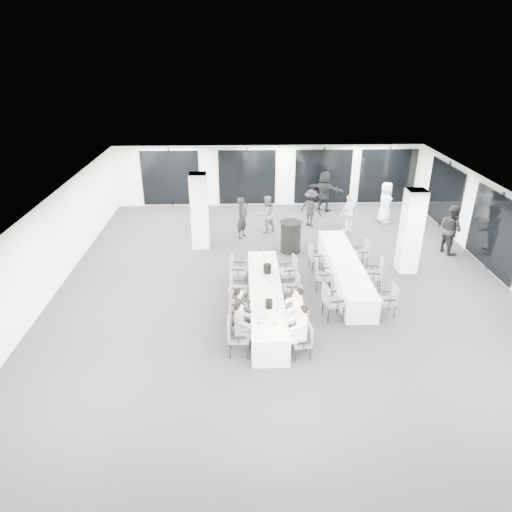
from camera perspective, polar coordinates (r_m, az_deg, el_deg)
The scene contains 43 objects.
room at distance 14.87m, azimuth 6.58°, elevation 3.02°, with size 14.04×16.04×2.84m.
column_left at distance 16.73m, azimuth -7.08°, elevation 5.57°, with size 0.60×0.60×2.80m, color white.
column_right at distance 15.60m, azimuth 18.79°, elevation 2.92°, with size 0.60×0.60×2.80m, color white.
banquet_table_main at distance 12.87m, azimuth 1.21°, elevation -5.53°, with size 0.90×5.00×0.75m, color silver.
banquet_table_side at distance 14.73m, azimuth 10.98°, elevation -1.85°, with size 0.90×5.00×0.75m, color silver.
cocktail_table at distance 16.54m, azimuth 4.35°, elevation 2.42°, with size 0.83×0.83×1.15m.
chair_main_left_near at distance 11.15m, azimuth -2.62°, elevation -9.70°, with size 0.52×0.58×1.00m.
chair_main_left_second at distance 11.74m, azimuth -2.55°, elevation -7.99°, with size 0.48×0.53×0.92m.
chair_main_left_mid at distance 12.39m, azimuth -2.57°, elevation -5.78°, with size 0.56×0.61×1.02m.
chair_main_left_fourth at distance 13.22m, azimuth -2.51°, elevation -3.86°, with size 0.52×0.57×0.94m.
chair_main_left_far at distance 14.16m, azimuth -2.51°, elevation -1.55°, with size 0.58×0.63×1.03m.
chair_main_right_near at distance 11.15m, azimuth 6.10°, elevation -10.31°, with size 0.48×0.53×0.87m.
chair_main_right_second at distance 11.83m, azimuth 5.57°, elevation -7.99°, with size 0.49×0.53×0.87m.
chair_main_right_mid at distance 12.63m, azimuth 5.05°, elevation -5.58°, with size 0.50×0.54×0.89m.
chair_main_right_fourth at distance 13.37m, azimuth 4.65°, elevation -3.64°, with size 0.50×0.55×0.91m.
chair_main_right_far at distance 14.18m, azimuth 4.27°, elevation -1.66°, with size 0.57×0.61×0.99m.
chair_side_left_near at distance 12.64m, azimuth 9.31°, elevation -5.40°, with size 0.61×0.65×1.03m.
chair_side_left_mid at distance 14.06m, azimuth 8.13°, elevation -2.19°, with size 0.55×0.59×0.96m.
chair_side_left_far at distance 15.34m, azimuth 7.30°, elevation 0.07°, with size 0.51×0.54×0.87m.
chair_side_right_near at distance 13.19m, azimuth 16.35°, elevation -5.07°, with size 0.47×0.53×0.92m.
chair_side_right_mid at distance 14.37m, azimuth 14.76°, elevation -1.99°, with size 0.60×0.64×1.03m.
chair_side_right_far at distance 15.81m, azimuth 13.16°, elevation 0.55°, with size 0.52×0.57×0.95m.
seated_guest_a at distance 11.01m, azimuth -1.75°, elevation -8.66°, with size 0.50×0.38×1.44m.
seated_guest_b at distance 11.59m, azimuth -1.77°, elevation -6.78°, with size 0.50×0.38×1.44m.
seated_guest_c at distance 10.94m, azimuth 5.35°, elevation -9.00°, with size 0.50×0.38×1.44m.
seated_guest_d at distance 11.63m, azimuth 4.87°, elevation -6.72°, with size 0.50×0.38×1.44m.
standing_guest_a at distance 17.64m, azimuth -1.74°, elevation 5.13°, with size 0.67×0.54×1.84m, color black.
standing_guest_b at distance 18.20m, azimuth 1.33°, elevation 5.55°, with size 0.82×0.50×1.71m, color #5A5D62.
standing_guest_c at distance 18.97m, azimuth 6.90°, elevation 6.26°, with size 1.13×0.58×1.75m, color black.
standing_guest_d at distance 18.68m, azimuth 11.56°, elevation 5.57°, with size 1.01×0.57×1.72m, color white.
standing_guest_e at distance 20.01m, azimuth 15.90°, elevation 6.77°, with size 0.94×0.57×1.94m, color white.
standing_guest_f at distance 20.82m, azimuth 8.57°, elevation 8.34°, with size 1.91×0.73×2.08m, color black.
standing_guest_g at distance 18.60m, azimuth -7.60°, elevation 5.97°, with size 0.67×0.54×1.83m, color black.
standing_guest_h at distance 17.72m, azimuth 23.20°, elevation 3.48°, with size 0.98×0.60×2.03m, color black.
ice_bucket_near at distance 11.76m, azimuth 1.64°, elevation -6.00°, with size 0.19×0.19×0.22m, color black.
ice_bucket_far at distance 13.47m, azimuth 1.42°, elevation -1.59°, with size 0.24×0.24×0.27m, color black.
water_bottle_a at distance 11.06m, azimuth 0.43°, elevation -8.22°, with size 0.07×0.07×0.21m, color silver.
water_bottle_b at distance 12.89m, azimuth 1.67°, elevation -2.99°, with size 0.07×0.07×0.23m, color silver.
water_bottle_c at distance 14.47m, azimuth 0.97°, elevation 0.26°, with size 0.07×0.07×0.21m, color silver.
plate_a at distance 11.35m, azimuth 0.97°, elevation -7.81°, with size 0.21×0.21×0.03m.
plate_b at distance 11.17m, azimuth 2.37°, elevation -8.44°, with size 0.19×0.19×0.03m.
plate_c at distance 12.14m, azimuth 1.49°, elevation -5.44°, with size 0.21×0.21×0.03m.
wine_glass at distance 10.70m, azimuth 2.49°, elevation -9.24°, with size 0.08×0.08×0.20m.
Camera 1 is at (-1.27, -12.52, 6.91)m, focal length 32.00 mm.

